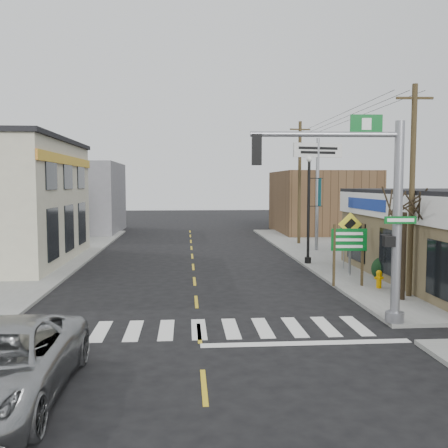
{
  "coord_description": "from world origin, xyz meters",
  "views": [
    {
      "loc": [
        -0.38,
        -14.73,
        4.5
      ],
      "look_at": [
        1.22,
        6.14,
        2.8
      ],
      "focal_mm": 40.0,
      "sensor_mm": 36.0,
      "label": 1
    }
  ],
  "objects": [
    {
      "name": "sidewalk_right",
      "position": [
        9.0,
        13.0,
        0.07
      ],
      "size": [
        6.0,
        38.0,
        0.13
      ],
      "primitive_type": "cube",
      "color": "slate",
      "rests_on": "ground"
    },
    {
      "name": "crosswalk",
      "position": [
        0.0,
        0.4,
        0.01
      ],
      "size": [
        11.0,
        2.2,
        0.01
      ],
      "primitive_type": "cube",
      "color": "silver",
      "rests_on": "ground"
    },
    {
      "name": "guide_sign",
      "position": [
        6.52,
        5.83,
        1.86
      ],
      "size": [
        1.52,
        0.13,
        2.66
      ],
      "rotation": [
        0.0,
        0.0,
        -0.07
      ],
      "color": "#43361F",
      "rests_on": "sidewalk_right"
    },
    {
      "name": "bldg_distant_left",
      "position": [
        -11.0,
        32.0,
        3.2
      ],
      "size": [
        9.0,
        10.0,
        6.4
      ],
      "primitive_type": "cube",
      "color": "slate",
      "rests_on": "ground"
    },
    {
      "name": "utility_pole_far",
      "position": [
        7.88,
        21.11,
        4.66
      ],
      "size": [
        1.54,
        0.23,
        8.84
      ],
      "rotation": [
        0.0,
        0.0,
        0.13
      ],
      "color": "#3F251B",
      "rests_on": "sidewalk_right"
    },
    {
      "name": "bldg_distant_right",
      "position": [
        12.0,
        30.0,
        2.8
      ],
      "size": [
        8.0,
        10.0,
        5.6
      ],
      "primitive_type": "cube",
      "color": "brown",
      "rests_on": "ground"
    },
    {
      "name": "lamp_post",
      "position": [
        6.37,
        12.02,
        3.51
      ],
      "size": [
        0.76,
        0.6,
        5.84
      ],
      "rotation": [
        0.0,
        0.0,
        -0.03
      ],
      "color": "black",
      "rests_on": "sidewalk_right"
    },
    {
      "name": "center_line",
      "position": [
        0.0,
        8.0,
        0.01
      ],
      "size": [
        0.12,
        56.0,
        0.01
      ],
      "primitive_type": "cube",
      "color": "gold",
      "rests_on": "ground"
    },
    {
      "name": "bare_tree",
      "position": [
        7.76,
        3.26,
        4.02
      ],
      "size": [
        2.48,
        2.48,
        4.95
      ],
      "rotation": [
        0.0,
        0.0,
        -0.07
      ],
      "color": "black",
      "rests_on": "sidewalk_right"
    },
    {
      "name": "fire_hydrant",
      "position": [
        7.68,
        5.33,
        0.54
      ],
      "size": [
        0.24,
        0.24,
        0.76
      ],
      "rotation": [
        0.0,
        0.0,
        0.03
      ],
      "color": "#D28E00",
      "rests_on": "sidewalk_right"
    },
    {
      "name": "ped_crossing_sign",
      "position": [
        7.58,
        8.85,
        2.15
      ],
      "size": [
        1.16,
        0.08,
        2.98
      ],
      "rotation": [
        0.0,
        0.0,
        -0.09
      ],
      "color": "gray",
      "rests_on": "sidewalk_right"
    },
    {
      "name": "dance_center_sign",
      "position": [
        8.2,
        17.34,
        5.58
      ],
      "size": [
        3.44,
        0.21,
        7.31
      ],
      "rotation": [
        0.0,
        0.0,
        0.21
      ],
      "color": "gray",
      "rests_on": "sidewalk_right"
    },
    {
      "name": "traffic_signal_pole",
      "position": [
        5.43,
        0.3,
        3.98
      ],
      "size": [
        5.11,
        0.39,
        6.48
      ],
      "rotation": [
        0.0,
        0.0,
        -0.04
      ],
      "color": "gray",
      "rests_on": "sidewalk_right"
    },
    {
      "name": "sidewalk_left",
      "position": [
        -9.0,
        13.0,
        0.07
      ],
      "size": [
        6.0,
        38.0,
        0.13
      ],
      "primitive_type": "cube",
      "color": "slate",
      "rests_on": "ground"
    },
    {
      "name": "shrub_back",
      "position": [
        8.76,
        7.46,
        0.56
      ],
      "size": [
        1.14,
        1.14,
        0.86
      ],
      "primitive_type": "ellipsoid",
      "color": "black",
      "rests_on": "sidewalk_right"
    },
    {
      "name": "utility_pole_near",
      "position": [
        8.28,
        3.82,
        4.3
      ],
      "size": [
        1.41,
        0.21,
        8.12
      ],
      "rotation": [
        0.0,
        0.0,
        -0.05
      ],
      "color": "#492F1E",
      "rests_on": "sidewalk_right"
    },
    {
      "name": "ground",
      "position": [
        0.0,
        0.0,
        0.0
      ],
      "size": [
        140.0,
        140.0,
        0.0
      ],
      "primitive_type": "plane",
      "color": "black",
      "rests_on": "ground"
    },
    {
      "name": "suv",
      "position": [
        -4.2,
        -4.47,
        0.8
      ],
      "size": [
        2.71,
        5.76,
        1.59
      ],
      "primitive_type": "imported",
      "rotation": [
        0.0,
        0.0,
        -0.01
      ],
      "color": "#939597",
      "rests_on": "ground"
    }
  ]
}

